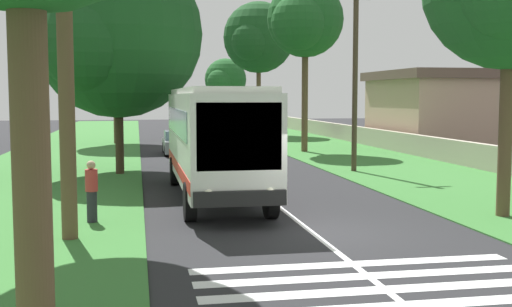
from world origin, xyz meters
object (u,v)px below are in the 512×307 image
Objects in this scene: trailing_minibus_0 at (200,115)px; roadside_tree_right_1 at (224,80)px; trailing_car_1 at (229,137)px; trailing_car_0 at (178,143)px; roadside_tree_right_2 at (303,22)px; roadside_tree_left_1 at (115,37)px; roadside_tree_right_3 at (257,39)px; pedestrian at (92,191)px; roadside_tree_left_3 at (113,21)px; trailing_car_2 at (215,132)px; utility_pole at (355,76)px; coach_bus at (214,135)px; trailing_car_3 at (211,129)px; roadside_building at (445,109)px.

trailing_minibus_0 is 0.75× the size of roadside_tree_right_1.
trailing_minibus_0 is at bearing -0.20° from trailing_car_1.
trailing_car_0 is 10.59m from roadside_tree_right_2.
roadside_tree_left_1 is (-36.91, 7.24, 4.52)m from trailing_minibus_0.
roadside_tree_right_3 reaches higher than pedestrian.
roadside_tree_left_3 reaches higher than roadside_tree_right_3.
trailing_car_2 is at bearing 21.19° from roadside_tree_right_2.
trailing_car_1 is 0.41× the size of roadside_tree_right_2.
trailing_minibus_0 is at bearing -11.10° from roadside_tree_left_1.
utility_pole is (-38.02, -3.44, 2.85)m from trailing_minibus_0.
trailing_minibus_0 is (16.79, -0.44, 0.88)m from trailing_car_2.
coach_bus is 16.87m from trailing_car_0.
roadside_tree_left_3 is at bearing 64.26° from trailing_car_1.
trailing_car_3 is 2.54× the size of pedestrian.
pedestrian is (-48.17, 7.58, -0.64)m from trailing_minibus_0.
trailing_car_3 is at bearing 179.48° from trailing_minibus_0.
roadside_tree_left_3 is 23.21m from utility_pole.
trailing_car_1 is 1.00× the size of trailing_car_3.
trailing_car_1 is 27.17m from pedestrian.
trailing_car_3 is 20.17m from roadside_building.
coach_bus is at bearing -170.98° from roadside_tree_left_3.
pedestrian is (-22.75, 21.84, -1.71)m from roadside_building.
trailing_car_0 is at bearing 168.43° from roadside_tree_right_1.
coach_bus is at bearing -45.45° from pedestrian.
coach_bus is 36.06m from roadside_tree_right_3.
trailing_minibus_0 is 38.28m from utility_pole.
pedestrian is at bearing 168.50° from trailing_car_3.
trailing_minibus_0 reaches higher than trailing_car_3.
trailing_minibus_0 is at bearing -4.86° from coach_bus.
trailing_car_1 is 5.28m from trailing_car_2.
roadside_tree_right_1 is 4.74× the size of pedestrian.
roadside_tree_left_1 is at bearing 161.32° from trailing_car_2.
trailing_car_0 is at bearing -19.66° from roadside_tree_left_1.
coach_bus is 9.91m from utility_pole.
trailing_car_0 is 27.91m from trailing_minibus_0.
trailing_car_2 is 0.41× the size of roadside_tree_right_2.
roadside_tree_right_1 is (56.83, -8.04, 3.22)m from coach_bus.
roadside_tree_right_2 is (-27.54, -3.72, 6.45)m from trailing_minibus_0.
trailing_car_2 is (27.63, -3.33, -1.48)m from coach_bus.
roadside_tree_left_3 reaches higher than coach_bus.
roadside_tree_left_3 is (3.79, 7.85, 8.16)m from trailing_car_1.
trailing_car_0 is at bearing -156.81° from roadside_tree_left_3.
roadside_tree_right_2 is 24.57m from pedestrian.
trailing_car_0 is 0.43× the size of roadside_tree_left_1.
roadside_tree_right_3 reaches higher than coach_bus.
trailing_car_2 is 0.54× the size of roadside_tree_right_1.
coach_bus is 33.26m from trailing_car_3.
trailing_car_1 is 9.91m from roadside_tree_right_2.
trailing_car_0 is 1.00× the size of trailing_car_1.
roadside_tree_right_3 reaches higher than trailing_car_1.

